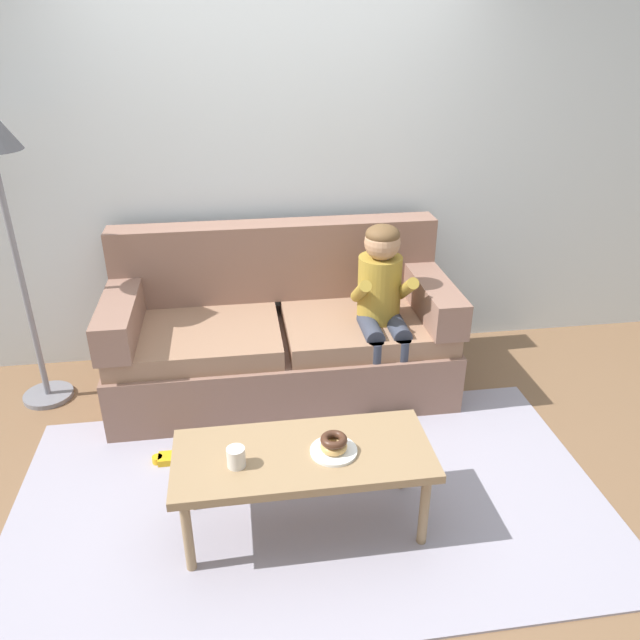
{
  "coord_description": "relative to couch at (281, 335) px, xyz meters",
  "views": [
    {
      "loc": [
        -0.29,
        -2.56,
        2.16
      ],
      "look_at": [
        0.15,
        0.45,
        0.65
      ],
      "focal_mm": 34.38,
      "sensor_mm": 36.0,
      "label": 1
    }
  ],
  "objects": [
    {
      "name": "ground",
      "position": [
        0.04,
        -0.85,
        -0.36
      ],
      "size": [
        10.0,
        10.0,
        0.0
      ],
      "primitive_type": "plane",
      "color": "brown"
    },
    {
      "name": "wall_back",
      "position": [
        0.04,
        0.55,
        1.04
      ],
      "size": [
        8.0,
        0.1,
        2.8
      ],
      "primitive_type": "cube",
      "color": "silver",
      "rests_on": "ground"
    },
    {
      "name": "area_rug",
      "position": [
        0.04,
        -1.1,
        -0.35
      ],
      "size": [
        2.91,
        1.65,
        0.01
      ],
      "primitive_type": "cube",
      "color": "#9993A3",
      "rests_on": "ground"
    },
    {
      "name": "couch",
      "position": [
        0.0,
        0.0,
        0.0
      ],
      "size": [
        2.07,
        0.9,
        1.0
      ],
      "color": "#846051",
      "rests_on": "ground"
    },
    {
      "name": "coffee_table",
      "position": [
        -0.01,
        -1.26,
        0.03
      ],
      "size": [
        1.15,
        0.49,
        0.44
      ],
      "color": "#937551",
      "rests_on": "ground"
    },
    {
      "name": "person_child",
      "position": [
        0.59,
        -0.21,
        0.32
      ],
      "size": [
        0.34,
        0.58,
        1.1
      ],
      "color": "olive",
      "rests_on": "ground"
    },
    {
      "name": "plate",
      "position": [
        0.12,
        -1.29,
        0.09
      ],
      "size": [
        0.21,
        0.21,
        0.01
      ],
      "primitive_type": "cylinder",
      "color": "white",
      "rests_on": "coffee_table"
    },
    {
      "name": "donut",
      "position": [
        0.12,
        -1.29,
        0.11
      ],
      "size": [
        0.17,
        0.17,
        0.04
      ],
      "primitive_type": "torus",
      "rotation": [
        0.0,
        0.0,
        0.73
      ],
      "color": "tan",
      "rests_on": "plate"
    },
    {
      "name": "donut_second",
      "position": [
        0.12,
        -1.29,
        0.15
      ],
      "size": [
        0.16,
        0.16,
        0.04
      ],
      "primitive_type": "torus",
      "rotation": [
        0.0,
        0.0,
        2.12
      ],
      "color": "#422619",
      "rests_on": "donut"
    },
    {
      "name": "mug",
      "position": [
        -0.31,
        -1.31,
        0.13
      ],
      "size": [
        0.08,
        0.08,
        0.09
      ],
      "primitive_type": "cylinder",
      "color": "silver",
      "rests_on": "coffee_table"
    },
    {
      "name": "toy_controller",
      "position": [
        -0.65,
        -0.71,
        -0.33
      ],
      "size": [
        0.23,
        0.09,
        0.05
      ],
      "rotation": [
        0.0,
        0.0,
        0.04
      ],
      "color": "gold",
      "rests_on": "ground"
    }
  ]
}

